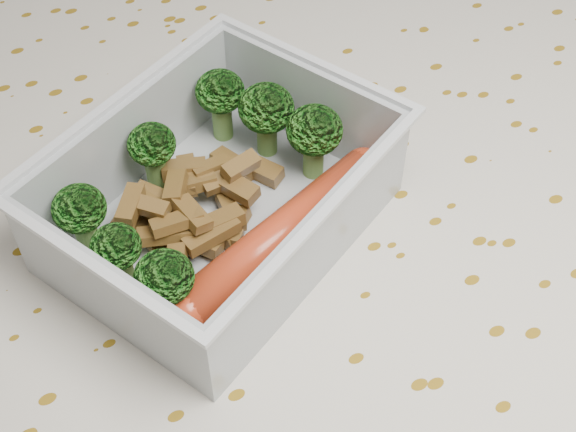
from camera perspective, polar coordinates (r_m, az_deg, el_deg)
dining_table at (r=0.56m, az=-0.18°, el=-7.17°), size 1.40×0.90×0.75m
tablecloth at (r=0.52m, az=-0.20°, el=-4.12°), size 1.46×0.96×0.19m
lunch_container at (r=0.47m, az=-4.86°, el=0.90°), size 0.24×0.22×0.07m
broccoli_florets at (r=0.48m, az=-5.90°, el=3.64°), size 0.18×0.15×0.05m
meat_pile at (r=0.48m, az=-6.80°, el=0.62°), size 0.12×0.09×0.03m
sausage at (r=0.46m, az=-0.44°, el=-1.37°), size 0.17×0.07×0.03m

